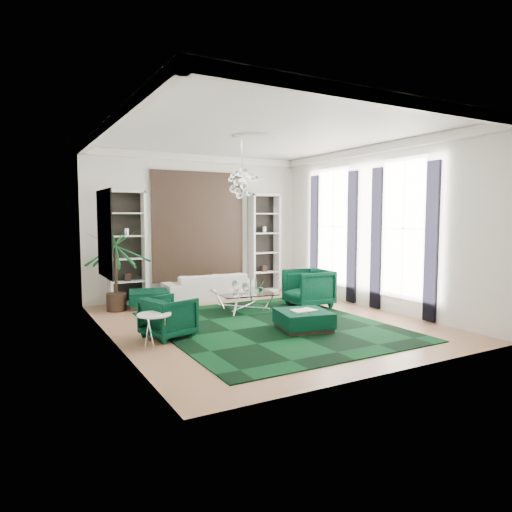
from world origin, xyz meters
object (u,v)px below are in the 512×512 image
sofa (209,286)px  ottoman_side (149,299)px  armchair_right (308,288)px  armchair_left (169,317)px  coffee_table (244,301)px  side_table (155,330)px  palm (115,258)px  ottoman_front (303,321)px

sofa → ottoman_side: (-1.67, -0.25, -0.14)m
armchair_right → armchair_left: bearing=-69.7°
sofa → coffee_table: size_ratio=1.86×
side_table → sofa: bearing=54.7°
coffee_table → ottoman_side: size_ratio=1.41×
armchair_left → coffee_table: bearing=-75.5°
coffee_table → palm: (-2.58, 1.38, 1.01)m
coffee_table → side_table: size_ratio=2.24×
coffee_table → palm: 3.09m
side_table → ottoman_side: bearing=75.8°
sofa → ottoman_side: sofa is taller
ottoman_side → sofa: bearing=8.5°
sofa → armchair_left: size_ratio=2.88×
armchair_left → armchair_right: bearing=-92.0°
coffee_table → ottoman_side: (-1.82, 1.43, -0.02)m
sofa → palm: (-2.43, -0.29, 0.88)m
armchair_left → palm: 2.95m
palm → sofa: bearing=6.9°
sofa → ottoman_side: size_ratio=2.62×
armchair_right → ottoman_side: armchair_right is taller
ottoman_front → side_table: 2.81m
coffee_table → ottoman_front: size_ratio=1.34×
coffee_table → palm: bearing=151.8°
armchair_right → coffee_table: (-1.58, 0.35, -0.23)m
sofa → side_table: sofa is taller
ottoman_side → palm: palm is taller
sofa → coffee_table: 1.69m
sofa → armchair_right: armchair_right is taller
sofa → coffee_table: bearing=98.1°
palm → side_table: bearing=-91.4°
ottoman_front → coffee_table: bearing=93.7°
armchair_left → side_table: (-0.39, -0.44, -0.10)m
ottoman_front → ottoman_side: bearing=118.5°
sofa → ottoman_side: bearing=11.5°
ottoman_front → side_table: side_table is taller
armchair_left → ottoman_front: (2.40, -0.76, -0.18)m
armchair_left → side_table: 0.60m
ottoman_front → armchair_right: bearing=52.1°
armchair_right → palm: size_ratio=0.40×
armchair_right → ottoman_side: size_ratio=1.11×
sofa → palm: bearing=9.9°
armchair_right → ottoman_side: 3.84m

